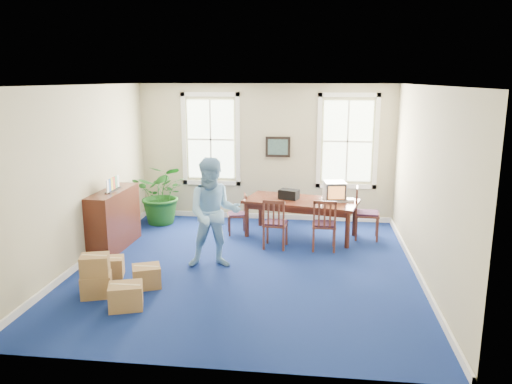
# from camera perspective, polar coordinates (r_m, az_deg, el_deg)

# --- Properties ---
(floor) EXTENTS (6.50, 6.50, 0.00)m
(floor) POSITION_cam_1_polar(r_m,az_deg,el_deg) (9.07, -1.10, -8.55)
(floor) COLOR navy
(floor) RESTS_ON ground
(ceiling) EXTENTS (6.50, 6.50, 0.00)m
(ceiling) POSITION_cam_1_polar(r_m,az_deg,el_deg) (8.44, -1.19, 12.12)
(ceiling) COLOR white
(ceiling) RESTS_ON ground
(wall_back) EXTENTS (6.50, 0.00, 6.50)m
(wall_back) POSITION_cam_1_polar(r_m,az_deg,el_deg) (11.79, 1.07, 4.51)
(wall_back) COLOR tan
(wall_back) RESTS_ON ground
(wall_front) EXTENTS (6.50, 0.00, 6.50)m
(wall_front) POSITION_cam_1_polar(r_m,az_deg,el_deg) (5.51, -5.89, -5.23)
(wall_front) COLOR tan
(wall_front) RESTS_ON ground
(wall_left) EXTENTS (0.00, 6.50, 6.50)m
(wall_left) POSITION_cam_1_polar(r_m,az_deg,el_deg) (9.50, -19.37, 1.76)
(wall_left) COLOR tan
(wall_left) RESTS_ON ground
(wall_right) EXTENTS (0.00, 6.50, 6.50)m
(wall_right) POSITION_cam_1_polar(r_m,az_deg,el_deg) (8.72, 18.78, 0.87)
(wall_right) COLOR tan
(wall_right) RESTS_ON ground
(baseboard_back) EXTENTS (6.00, 0.04, 0.12)m
(baseboard_back) POSITION_cam_1_polar(r_m,az_deg,el_deg) (12.08, 1.03, -2.76)
(baseboard_back) COLOR white
(baseboard_back) RESTS_ON ground
(baseboard_left) EXTENTS (0.04, 6.50, 0.12)m
(baseboard_left) POSITION_cam_1_polar(r_m,az_deg,el_deg) (9.88, -18.55, -7.04)
(baseboard_left) COLOR white
(baseboard_left) RESTS_ON ground
(baseboard_right) EXTENTS (0.04, 6.50, 0.12)m
(baseboard_right) POSITION_cam_1_polar(r_m,az_deg,el_deg) (9.14, 17.89, -8.61)
(baseboard_right) COLOR white
(baseboard_right) RESTS_ON ground
(window_left) EXTENTS (1.40, 0.12, 2.20)m
(window_left) POSITION_cam_1_polar(r_m,az_deg,el_deg) (11.94, -5.18, 6.01)
(window_left) COLOR white
(window_left) RESTS_ON ground
(window_right) EXTENTS (1.40, 0.12, 2.20)m
(window_right) POSITION_cam_1_polar(r_m,az_deg,el_deg) (11.70, 10.42, 5.71)
(window_right) COLOR white
(window_right) RESTS_ON ground
(wall_picture) EXTENTS (0.58, 0.06, 0.48)m
(wall_picture) POSITION_cam_1_polar(r_m,az_deg,el_deg) (11.70, 2.52, 5.17)
(wall_picture) COLOR black
(wall_picture) RESTS_ON ground
(conference_table) EXTENTS (2.53, 1.58, 0.80)m
(conference_table) POSITION_cam_1_polar(r_m,az_deg,el_deg) (10.70, 5.15, -2.98)
(conference_table) COLOR #471D12
(conference_table) RESTS_ON ground
(crt_tv) EXTENTS (0.50, 0.54, 0.40)m
(crt_tv) POSITION_cam_1_polar(r_m,az_deg,el_deg) (10.61, 8.97, 0.11)
(crt_tv) COLOR #B7B7BC
(crt_tv) RESTS_ON conference_table
(game_console) EXTENTS (0.18, 0.22, 0.05)m
(game_console) POSITION_cam_1_polar(r_m,az_deg,el_deg) (10.62, 10.67, -0.90)
(game_console) COLOR white
(game_console) RESTS_ON conference_table
(equipment_bag) EXTENTS (0.47, 0.38, 0.20)m
(equipment_bag) POSITION_cam_1_polar(r_m,az_deg,el_deg) (10.64, 3.78, -0.26)
(equipment_bag) COLOR black
(equipment_bag) RESTS_ON conference_table
(chair_near_left) EXTENTS (0.50, 0.50, 1.02)m
(chair_near_left) POSITION_cam_1_polar(r_m,az_deg,el_deg) (9.93, 2.24, -3.54)
(chair_near_left) COLOR maroon
(chair_near_left) RESTS_ON ground
(chair_near_right) EXTENTS (0.47, 0.47, 1.04)m
(chair_near_right) POSITION_cam_1_polar(r_m,az_deg,el_deg) (9.90, 7.79, -3.64)
(chair_near_right) COLOR maroon
(chair_near_right) RESTS_ON ground
(chair_end_left) EXTENTS (0.48, 0.48, 0.88)m
(chair_end_left) POSITION_cam_1_polar(r_m,az_deg,el_deg) (10.82, -2.21, -2.54)
(chair_end_left) COLOR maroon
(chair_end_left) RESTS_ON ground
(chair_end_right) EXTENTS (0.54, 0.54, 1.11)m
(chair_end_right) POSITION_cam_1_polar(r_m,az_deg,el_deg) (10.72, 12.60, -2.37)
(chair_end_right) COLOR maroon
(chair_end_right) RESTS_ON ground
(man) EXTENTS (1.09, 0.91, 1.98)m
(man) POSITION_cam_1_polar(r_m,az_deg,el_deg) (8.82, -4.84, -2.44)
(man) COLOR #82B8E4
(man) RESTS_ON ground
(credenza) EXTENTS (0.51, 1.60, 1.25)m
(credenza) POSITION_cam_1_polar(r_m,az_deg,el_deg) (10.26, -15.94, -2.83)
(credenza) COLOR #471D12
(credenza) RESTS_ON ground
(brochure_rack) EXTENTS (0.24, 0.64, 0.28)m
(brochure_rack) POSITION_cam_1_polar(r_m,az_deg,el_deg) (10.08, -16.08, 1.34)
(brochure_rack) COLOR #99999E
(brochure_rack) RESTS_ON credenza
(potted_plant) EXTENTS (1.27, 1.11, 1.41)m
(potted_plant) POSITION_cam_1_polar(r_m,az_deg,el_deg) (11.73, -10.62, -0.21)
(potted_plant) COLOR #164E16
(potted_plant) RESTS_ON ground
(cardboard_boxes) EXTENTS (1.55, 1.55, 0.70)m
(cardboard_boxes) POSITION_cam_1_polar(r_m,az_deg,el_deg) (8.19, -16.48, -8.87)
(cardboard_boxes) COLOR #9E7442
(cardboard_boxes) RESTS_ON ground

